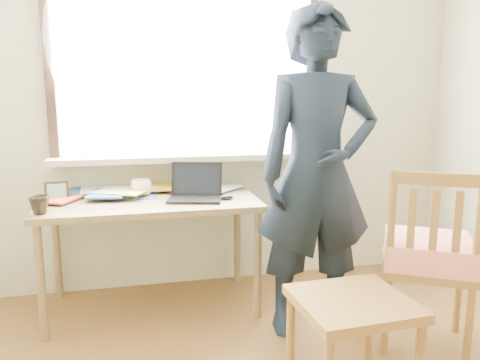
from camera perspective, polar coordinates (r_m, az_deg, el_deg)
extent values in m
cube|color=#BBB796|center=(3.31, -2.83, 9.44)|extent=(3.50, 0.02, 2.60)
cube|color=white|center=(3.27, -6.40, 14.64)|extent=(1.70, 0.01, 1.30)
cube|color=black|center=(3.28, -6.13, 2.72)|extent=(1.82, 0.06, 0.06)
cube|color=black|center=(3.27, -22.34, 13.94)|extent=(0.06, 0.06, 1.30)
cube|color=black|center=(3.47, 8.69, 14.34)|extent=(0.06, 0.06, 1.30)
cube|color=#BBB796|center=(3.21, -5.98, 2.73)|extent=(1.85, 0.20, 0.04)
cube|color=white|center=(3.21, -6.28, 16.52)|extent=(1.95, 0.02, 1.65)
cube|color=brown|center=(2.96, -10.84, -2.73)|extent=(1.33, 0.66, 0.04)
cylinder|color=brown|center=(2.84, -23.10, -11.49)|extent=(0.05, 0.05, 0.67)
cylinder|color=brown|center=(3.37, -21.44, -7.93)|extent=(0.05, 0.05, 0.67)
cylinder|color=brown|center=(2.88, 2.17, -10.31)|extent=(0.05, 0.05, 0.67)
cylinder|color=brown|center=(3.40, -0.33, -7.00)|extent=(0.05, 0.05, 0.67)
cube|color=black|center=(2.90, -5.52, -2.33)|extent=(0.37, 0.30, 0.02)
cube|color=black|center=(2.99, -5.29, 0.12)|extent=(0.33, 0.15, 0.21)
cube|color=black|center=(2.99, -5.29, 0.12)|extent=(0.29, 0.12, 0.17)
cube|color=black|center=(2.89, -5.55, -2.31)|extent=(0.31, 0.20, 0.00)
imported|color=white|center=(3.09, -11.96, -0.90)|extent=(0.18, 0.18, 0.10)
imported|color=black|center=(2.78, -23.25, -2.83)|extent=(0.15, 0.15, 0.10)
ellipsoid|color=black|center=(2.91, -1.63, -2.08)|extent=(0.08, 0.06, 0.03)
cube|color=white|center=(3.10, -11.92, -1.80)|extent=(0.32, 0.28, 0.00)
cube|color=white|center=(3.15, -14.93, -1.49)|extent=(0.35, 0.37, 0.02)
cube|color=white|center=(3.18, -16.55, -1.40)|extent=(0.26, 0.33, 0.02)
cube|color=white|center=(3.04, -19.66, -2.19)|extent=(0.31, 0.35, 0.00)
cube|color=gold|center=(3.16, -17.98, -1.45)|extent=(0.28, 0.25, 0.01)
cube|color=#2F5999|center=(3.04, -15.11, -1.72)|extent=(0.23, 0.27, 0.01)
cube|color=white|center=(3.10, -13.30, -1.31)|extent=(0.36, 0.35, 0.01)
cube|color=#2F5999|center=(3.19, -11.34, -0.87)|extent=(0.20, 0.25, 0.01)
cube|color=white|center=(3.02, -16.32, -1.70)|extent=(0.22, 0.28, 0.00)
cube|color=white|center=(3.03, -19.41, -1.61)|extent=(0.32, 0.33, 0.02)
imported|color=white|center=(3.16, -17.21, -1.63)|extent=(0.24, 0.29, 0.02)
imported|color=white|center=(3.26, -3.67, -0.83)|extent=(0.33, 0.32, 0.02)
cube|color=black|center=(3.08, -21.43, -1.37)|extent=(0.14, 0.03, 0.11)
cube|color=#486F31|center=(3.08, -21.43, -1.37)|extent=(0.11, 0.02, 0.08)
cube|color=brown|center=(2.15, 13.61, -14.39)|extent=(0.50, 0.48, 0.04)
cylinder|color=brown|center=(2.33, 6.15, -18.77)|extent=(0.04, 0.04, 0.45)
cylinder|color=brown|center=(2.50, 15.37, -16.96)|extent=(0.04, 0.04, 0.45)
cube|color=brown|center=(2.74, 21.79, -9.72)|extent=(0.62, 0.61, 0.04)
cylinder|color=brown|center=(3.02, 25.04, -12.82)|extent=(0.04, 0.04, 0.43)
cylinder|color=brown|center=(2.69, 26.11, -15.91)|extent=(0.04, 0.04, 0.43)
cylinder|color=brown|center=(2.99, 17.34, -12.55)|extent=(0.04, 0.04, 0.43)
cylinder|color=brown|center=(2.65, 17.32, -15.66)|extent=(0.04, 0.04, 0.43)
cylinder|color=brown|center=(2.50, 27.10, -5.32)|extent=(0.04, 0.04, 0.52)
cylinder|color=brown|center=(2.46, 17.98, -4.91)|extent=(0.04, 0.04, 0.52)
cube|color=brown|center=(2.42, 22.95, 0.09)|extent=(0.38, 0.24, 0.06)
cube|color=brown|center=(2.49, 24.91, -5.93)|extent=(0.04, 0.04, 0.42)
cube|color=brown|center=(2.48, 22.52, -5.83)|extent=(0.04, 0.04, 0.42)
cube|color=brown|center=(2.47, 20.11, -5.72)|extent=(0.04, 0.04, 0.42)
cube|color=red|center=(2.72, 21.92, -7.96)|extent=(0.60, 0.60, 0.14)
imported|color=black|center=(2.64, 9.37, 0.72)|extent=(0.70, 0.49, 1.84)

